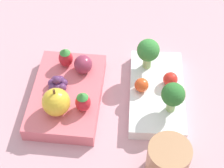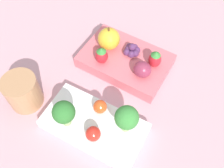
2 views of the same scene
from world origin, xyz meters
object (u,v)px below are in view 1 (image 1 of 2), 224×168
object	(u,v)px
strawberry_1	(83,102)
grape_cluster	(58,83)
apple	(56,102)
bento_box_savoury	(156,92)
drinking_cup	(168,161)
cherry_tomato_1	(142,87)
bento_box_fruit	(67,94)
cherry_tomato_0	(170,79)
broccoli_floret_1	(148,51)
strawberry_0	(66,57)
broccoli_floret_0	(173,95)
plum	(83,64)

from	to	relation	value
strawberry_1	grape_cluster	bearing A→B (deg)	-137.77
apple	strawberry_1	bearing A→B (deg)	92.76
bento_box_savoury	drinking_cup	size ratio (longest dim) A/B	2.92
cherry_tomato_1	strawberry_1	bearing A→B (deg)	-70.01
bento_box_fruit	cherry_tomato_0	size ratio (longest dim) A/B	7.55
cherry_tomato_1	drinking_cup	size ratio (longest dim) A/B	0.38
grape_cluster	cherry_tomato_0	bearing A→B (deg)	90.53
cherry_tomato_0	strawberry_1	world-z (taller)	strawberry_1
drinking_cup	apple	bearing A→B (deg)	-121.49
bento_box_savoury	grape_cluster	bearing A→B (deg)	-92.20
bento_box_fruit	strawberry_1	xyz separation A→B (m)	(0.04, 0.03, 0.03)
strawberry_1	cherry_tomato_0	bearing A→B (deg)	108.46
broccoli_floret_1	strawberry_1	size ratio (longest dim) A/B	1.57
cherry_tomato_1	drinking_cup	world-z (taller)	drinking_cup
cherry_tomato_1	strawberry_0	xyz separation A→B (m)	(-0.07, -0.13, 0.01)
broccoli_floret_0	strawberry_1	xyz separation A→B (m)	(-0.00, -0.15, -0.01)
bento_box_savoury	broccoli_floret_0	size ratio (longest dim) A/B	3.23
plum	grape_cluster	distance (m)	0.06
cherry_tomato_0	plum	bearing A→B (deg)	-102.95
strawberry_1	strawberry_0	bearing A→B (deg)	-162.65
bento_box_savoury	bento_box_fruit	size ratio (longest dim) A/B	0.98
broccoli_floret_0	apple	bearing A→B (deg)	-90.45
cherry_tomato_0	drinking_cup	size ratio (longest dim) A/B	0.39
strawberry_0	strawberry_1	world-z (taller)	same
plum	grape_cluster	bearing A→B (deg)	-50.31
broccoli_floret_0	drinking_cup	size ratio (longest dim) A/B	0.90
bento_box_savoury	cherry_tomato_0	world-z (taller)	cherry_tomato_0
strawberry_1	apple	bearing A→B (deg)	-87.24
apple	broccoli_floret_1	bearing A→B (deg)	121.66
cherry_tomato_1	bento_box_savoury	bearing A→B (deg)	101.44
cherry_tomato_0	strawberry_1	bearing A→B (deg)	-71.54
apple	grape_cluster	bearing A→B (deg)	-178.40
broccoli_floret_1	plum	xyz separation A→B (m)	(0.01, -0.12, -0.02)
bento_box_savoury	bento_box_fruit	xyz separation A→B (m)	(-0.00, -0.16, 0.00)
broccoli_floret_1	cherry_tomato_0	distance (m)	0.06
bento_box_fruit	broccoli_floret_0	bearing A→B (deg)	75.02
bento_box_savoury	strawberry_1	xyz separation A→B (m)	(0.04, -0.13, 0.04)
bento_box_savoury	drinking_cup	distance (m)	0.15
strawberry_0	broccoli_floret_1	bearing A→B (deg)	88.06
cherry_tomato_0	strawberry_1	distance (m)	0.16
broccoli_floret_1	strawberry_0	bearing A→B (deg)	-91.94
cherry_tomato_0	strawberry_0	world-z (taller)	strawberry_0
broccoli_floret_1	cherry_tomato_0	world-z (taller)	broccoli_floret_1
broccoli_floret_1	apple	distance (m)	0.19
bento_box_fruit	broccoli_floret_0	xyz separation A→B (m)	(0.05, 0.18, 0.05)
broccoli_floret_0	plum	distance (m)	0.18
drinking_cup	broccoli_floret_1	bearing A→B (deg)	-177.21
apple	cherry_tomato_0	bearing A→B (deg)	105.16
drinking_cup	cherry_tomato_0	bearing A→B (deg)	170.46
cherry_tomato_0	strawberry_0	size ratio (longest dim) A/B	0.65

